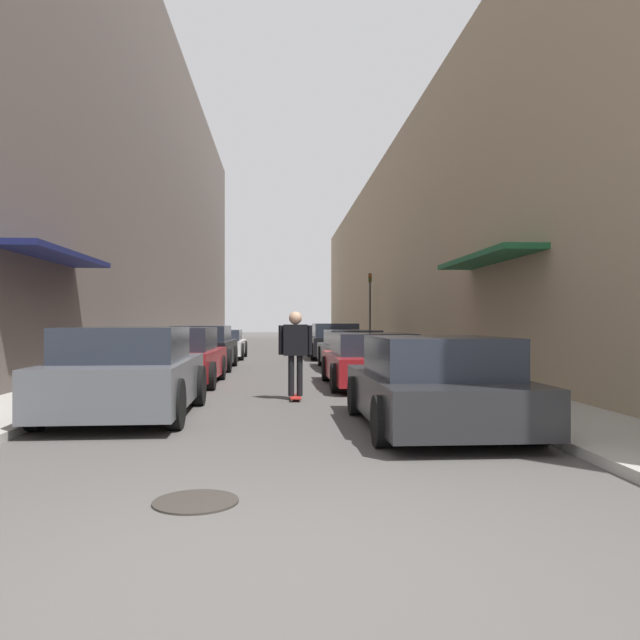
{
  "coord_description": "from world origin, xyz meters",
  "views": [
    {
      "loc": [
        0.05,
        -3.87,
        1.48
      ],
      "look_at": [
        0.97,
        10.1,
        1.52
      ],
      "focal_mm": 35.0,
      "sensor_mm": 36.0,
      "label": 1
    }
  ],
  "objects_px": {
    "parked_car_left_0": "(128,374)",
    "parked_car_left_1": "(177,358)",
    "parked_car_right_1": "(371,361)",
    "parked_car_right_0": "(435,385)",
    "parked_car_right_3": "(334,342)",
    "parked_car_right_2": "(351,350)",
    "parked_car_left_2": "(203,348)",
    "manhole_cover": "(196,502)",
    "parked_car_left_3": "(222,344)",
    "skateboarder": "(295,346)",
    "traffic_light": "(370,302)"
  },
  "relations": [
    {
      "from": "parked_car_left_1",
      "to": "manhole_cover",
      "type": "height_order",
      "value": "parked_car_left_1"
    },
    {
      "from": "parked_car_left_0",
      "to": "parked_car_left_2",
      "type": "height_order",
      "value": "parked_car_left_0"
    },
    {
      "from": "parked_car_left_1",
      "to": "parked_car_right_1",
      "type": "xyz_separation_m",
      "value": [
        4.49,
        -0.59,
        -0.05
      ]
    },
    {
      "from": "parked_car_left_1",
      "to": "parked_car_right_1",
      "type": "bearing_deg",
      "value": -7.45
    },
    {
      "from": "parked_car_left_1",
      "to": "parked_car_right_1",
      "type": "height_order",
      "value": "parked_car_left_1"
    },
    {
      "from": "parked_car_right_0",
      "to": "manhole_cover",
      "type": "bearing_deg",
      "value": -130.25
    },
    {
      "from": "parked_car_left_3",
      "to": "skateboarder",
      "type": "relative_size",
      "value": 2.39
    },
    {
      "from": "parked_car_right_1",
      "to": "manhole_cover",
      "type": "xyz_separation_m",
      "value": [
        -2.8,
        -9.01,
        -0.58
      ]
    },
    {
      "from": "parked_car_left_2",
      "to": "parked_car_right_2",
      "type": "height_order",
      "value": "parked_car_left_2"
    },
    {
      "from": "parked_car_left_0",
      "to": "parked_car_right_1",
      "type": "bearing_deg",
      "value": 44.06
    },
    {
      "from": "parked_car_right_2",
      "to": "parked_car_left_2",
      "type": "bearing_deg",
      "value": 178.65
    },
    {
      "from": "parked_car_right_0",
      "to": "parked_car_right_3",
      "type": "height_order",
      "value": "parked_car_right_3"
    },
    {
      "from": "parked_car_right_1",
      "to": "traffic_light",
      "type": "relative_size",
      "value": 1.1
    },
    {
      "from": "manhole_cover",
      "to": "parked_car_left_3",
      "type": "bearing_deg",
      "value": 94.55
    },
    {
      "from": "traffic_light",
      "to": "parked_car_right_2",
      "type": "bearing_deg",
      "value": -101.03
    },
    {
      "from": "parked_car_right_0",
      "to": "traffic_light",
      "type": "xyz_separation_m",
      "value": [
        2.55,
        23.39,
        1.87
      ]
    },
    {
      "from": "parked_car_left_0",
      "to": "parked_car_right_0",
      "type": "distance_m",
      "value": 4.69
    },
    {
      "from": "parked_car_right_3",
      "to": "traffic_light",
      "type": "bearing_deg",
      "value": 70.06
    },
    {
      "from": "parked_car_right_2",
      "to": "parked_car_left_1",
      "type": "bearing_deg",
      "value": -134.67
    },
    {
      "from": "parked_car_left_2",
      "to": "parked_car_right_3",
      "type": "bearing_deg",
      "value": 50.35
    },
    {
      "from": "parked_car_right_2",
      "to": "skateboarder",
      "type": "distance_m",
      "value": 7.91
    },
    {
      "from": "parked_car_right_2",
      "to": "traffic_light",
      "type": "distance_m",
      "value": 12.82
    },
    {
      "from": "parked_car_left_1",
      "to": "parked_car_left_2",
      "type": "relative_size",
      "value": 0.95
    },
    {
      "from": "parked_car_left_2",
      "to": "parked_car_left_3",
      "type": "xyz_separation_m",
      "value": [
        0.09,
        5.62,
        -0.09
      ]
    },
    {
      "from": "parked_car_left_0",
      "to": "manhole_cover",
      "type": "height_order",
      "value": "parked_car_left_0"
    },
    {
      "from": "parked_car_right_0",
      "to": "parked_car_right_2",
      "type": "relative_size",
      "value": 0.95
    },
    {
      "from": "parked_car_left_3",
      "to": "skateboarder",
      "type": "height_order",
      "value": "skateboarder"
    },
    {
      "from": "parked_car_left_3",
      "to": "parked_car_left_1",
      "type": "bearing_deg",
      "value": -90.54
    },
    {
      "from": "parked_car_left_2",
      "to": "parked_car_right_3",
      "type": "xyz_separation_m",
      "value": [
        4.61,
        5.56,
        0.02
      ]
    },
    {
      "from": "parked_car_left_0",
      "to": "parked_car_left_2",
      "type": "xyz_separation_m",
      "value": [
        -0.02,
        9.71,
        -0.02
      ]
    },
    {
      "from": "parked_car_left_0",
      "to": "skateboarder",
      "type": "xyz_separation_m",
      "value": [
        2.66,
        1.95,
        0.35
      ]
    },
    {
      "from": "parked_car_left_0",
      "to": "parked_car_right_1",
      "type": "distance_m",
      "value": 6.21
    },
    {
      "from": "manhole_cover",
      "to": "parked_car_left_2",
      "type": "bearing_deg",
      "value": 96.69
    },
    {
      "from": "parked_car_left_0",
      "to": "parked_car_left_1",
      "type": "height_order",
      "value": "parked_car_left_0"
    },
    {
      "from": "skateboarder",
      "to": "parked_car_right_2",
      "type": "bearing_deg",
      "value": 75.63
    },
    {
      "from": "parked_car_left_0",
      "to": "skateboarder",
      "type": "relative_size",
      "value": 2.42
    },
    {
      "from": "parked_car_left_3",
      "to": "parked_car_right_0",
      "type": "relative_size",
      "value": 0.97
    },
    {
      "from": "parked_car_right_1",
      "to": "parked_car_right_2",
      "type": "distance_m",
      "value": 5.29
    },
    {
      "from": "parked_car_right_1",
      "to": "parked_car_left_0",
      "type": "bearing_deg",
      "value": -135.94
    },
    {
      "from": "parked_car_left_1",
      "to": "parked_car_right_2",
      "type": "bearing_deg",
      "value": 45.33
    },
    {
      "from": "parked_car_left_3",
      "to": "parked_car_right_2",
      "type": "height_order",
      "value": "parked_car_right_2"
    },
    {
      "from": "traffic_light",
      "to": "parked_car_right_0",
      "type": "bearing_deg",
      "value": -96.21
    },
    {
      "from": "parked_car_right_1",
      "to": "manhole_cover",
      "type": "height_order",
      "value": "parked_car_right_1"
    },
    {
      "from": "parked_car_left_3",
      "to": "parked_car_left_2",
      "type": "bearing_deg",
      "value": -90.96
    },
    {
      "from": "parked_car_left_1",
      "to": "skateboarder",
      "type": "height_order",
      "value": "skateboarder"
    },
    {
      "from": "parked_car_left_2",
      "to": "parked_car_right_1",
      "type": "height_order",
      "value": "parked_car_left_2"
    },
    {
      "from": "parked_car_left_1",
      "to": "parked_car_left_0",
      "type": "bearing_deg",
      "value": -89.67
    },
    {
      "from": "parked_car_left_3",
      "to": "parked_car_right_2",
      "type": "distance_m",
      "value": 7.31
    },
    {
      "from": "skateboarder",
      "to": "manhole_cover",
      "type": "distance_m",
      "value": 6.79
    },
    {
      "from": "parked_car_right_2",
      "to": "skateboarder",
      "type": "height_order",
      "value": "skateboarder"
    }
  ]
}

